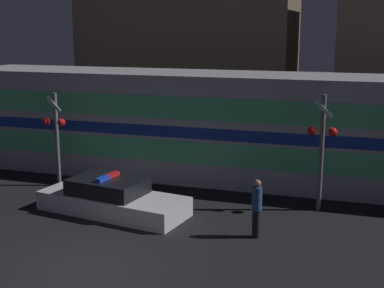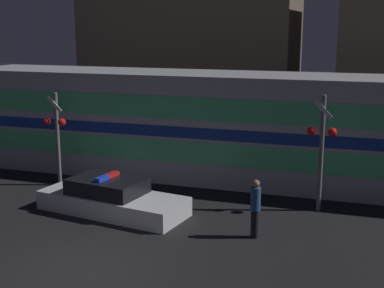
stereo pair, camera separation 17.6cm
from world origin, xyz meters
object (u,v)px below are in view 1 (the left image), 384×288
(police_car, at_px, (112,199))
(crossing_signal_near, at_px, (322,145))
(pedestrian, at_px, (257,208))
(train, at_px, (258,128))

(police_car, distance_m, crossing_signal_near, 6.64)
(police_car, bearing_deg, pedestrian, 1.57)
(police_car, distance_m, pedestrian, 4.69)
(train, xyz_separation_m, crossing_signal_near, (2.48, -2.77, 0.14))
(pedestrian, bearing_deg, crossing_signal_near, 61.99)
(train, height_order, crossing_signal_near, train)
(police_car, height_order, crossing_signal_near, crossing_signal_near)
(crossing_signal_near, bearing_deg, police_car, -161.05)
(train, distance_m, crossing_signal_near, 3.72)
(police_car, relative_size, crossing_signal_near, 1.33)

